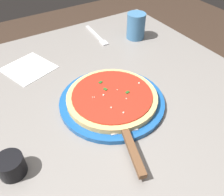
# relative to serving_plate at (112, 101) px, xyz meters

# --- Properties ---
(restaurant_table) EXTENTS (1.04, 0.91, 0.73)m
(restaurant_table) POSITION_rel_serving_plate_xyz_m (-0.01, 0.02, -0.13)
(restaurant_table) COLOR black
(restaurant_table) RESTS_ON ground_plane
(serving_plate) EXTENTS (0.30, 0.30, 0.01)m
(serving_plate) POSITION_rel_serving_plate_xyz_m (0.00, 0.00, 0.00)
(serving_plate) COLOR #195199
(serving_plate) RESTS_ON restaurant_table
(pizza) EXTENTS (0.26, 0.26, 0.02)m
(pizza) POSITION_rel_serving_plate_xyz_m (0.00, 0.00, 0.02)
(pizza) COLOR #DBB26B
(pizza) RESTS_ON serving_plate
(pizza_server) EXTENTS (0.22, 0.11, 0.01)m
(pizza_server) POSITION_rel_serving_plate_xyz_m (0.15, -0.05, 0.01)
(pizza_server) COLOR silver
(pizza_server) RESTS_ON serving_plate
(cup_tall_drink) EXTENTS (0.07, 0.07, 0.10)m
(cup_tall_drink) POSITION_rel_serving_plate_xyz_m (-0.29, 0.29, 0.04)
(cup_tall_drink) COLOR teal
(cup_tall_drink) RESTS_ON restaurant_table
(cup_small_sauce) EXTENTS (0.06, 0.06, 0.05)m
(cup_small_sauce) POSITION_rel_serving_plate_xyz_m (0.08, -0.30, 0.02)
(cup_small_sauce) COLOR black
(cup_small_sauce) RESTS_ON restaurant_table
(napkin_folded_right) EXTENTS (0.19, 0.19, 0.00)m
(napkin_folded_right) POSITION_rel_serving_plate_xyz_m (-0.30, -0.15, -0.01)
(napkin_folded_right) COLOR white
(napkin_folded_right) RESTS_ON restaurant_table
(fork) EXTENTS (0.19, 0.03, 0.00)m
(fork) POSITION_rel_serving_plate_xyz_m (-0.38, 0.16, -0.00)
(fork) COLOR silver
(fork) RESTS_ON restaurant_table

